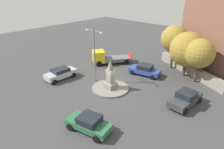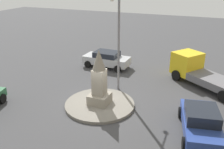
{
  "view_description": "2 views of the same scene",
  "coord_description": "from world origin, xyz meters",
  "px_view_note": "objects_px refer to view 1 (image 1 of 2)",
  "views": [
    {
      "loc": [
        -14.3,
        15.16,
        11.66
      ],
      "look_at": [
        -0.11,
        -0.17,
        1.89
      ],
      "focal_mm": 31.33,
      "sensor_mm": 36.0,
      "label": 1
    },
    {
      "loc": [
        -12.85,
        -6.09,
        7.94
      ],
      "look_at": [
        0.8,
        -0.53,
        1.95
      ],
      "focal_mm": 39.88,
      "sensor_mm": 36.0,
      "label": 2
    }
  ],
  "objects_px": {
    "car_green_parked_right": "(89,123)",
    "car_blue_approaching": "(145,70)",
    "car_silver_parked_left": "(61,73)",
    "monument": "(110,76)",
    "tree_far_corner": "(187,49)",
    "car_dark_grey_near_island": "(186,98)",
    "tree_mid_cluster": "(199,54)",
    "truck_yellow_waiting": "(107,58)",
    "tree_near_wall": "(174,39)",
    "streetlamp": "(95,50)"
  },
  "relations": [
    {
      "from": "car_green_parked_right",
      "to": "car_blue_approaching",
      "type": "xyz_separation_m",
      "value": [
        2.94,
        -12.83,
        0.02
      ]
    },
    {
      "from": "car_green_parked_right",
      "to": "car_silver_parked_left",
      "type": "distance_m",
      "value": 11.3
    },
    {
      "from": "monument",
      "to": "tree_far_corner",
      "type": "bearing_deg",
      "value": -116.42
    },
    {
      "from": "car_dark_grey_near_island",
      "to": "tree_mid_cluster",
      "type": "bearing_deg",
      "value": -76.68
    },
    {
      "from": "monument",
      "to": "car_green_parked_right",
      "type": "distance_m",
      "value": 7.65
    },
    {
      "from": "truck_yellow_waiting",
      "to": "tree_near_wall",
      "type": "height_order",
      "value": "tree_near_wall"
    },
    {
      "from": "monument",
      "to": "car_blue_approaching",
      "type": "bearing_deg",
      "value": -96.9
    },
    {
      "from": "car_blue_approaching",
      "to": "tree_near_wall",
      "type": "height_order",
      "value": "tree_near_wall"
    },
    {
      "from": "car_silver_parked_left",
      "to": "tree_far_corner",
      "type": "height_order",
      "value": "tree_far_corner"
    },
    {
      "from": "truck_yellow_waiting",
      "to": "tree_far_corner",
      "type": "relative_size",
      "value": 0.99
    },
    {
      "from": "car_blue_approaching",
      "to": "truck_yellow_waiting",
      "type": "relative_size",
      "value": 0.75
    },
    {
      "from": "tree_mid_cluster",
      "to": "tree_near_wall",
      "type": "bearing_deg",
      "value": -25.89
    },
    {
      "from": "tree_mid_cluster",
      "to": "truck_yellow_waiting",
      "type": "bearing_deg",
      "value": 13.91
    },
    {
      "from": "car_silver_parked_left",
      "to": "tree_near_wall",
      "type": "relative_size",
      "value": 0.66
    },
    {
      "from": "car_green_parked_right",
      "to": "car_dark_grey_near_island",
      "type": "distance_m",
      "value": 10.43
    },
    {
      "from": "tree_far_corner",
      "to": "tree_mid_cluster",
      "type": "bearing_deg",
      "value": 154.11
    },
    {
      "from": "truck_yellow_waiting",
      "to": "car_green_parked_right",
      "type": "bearing_deg",
      "value": 128.47
    },
    {
      "from": "car_dark_grey_near_island",
      "to": "tree_near_wall",
      "type": "bearing_deg",
      "value": -54.31
    },
    {
      "from": "tree_near_wall",
      "to": "tree_far_corner",
      "type": "height_order",
      "value": "tree_near_wall"
    },
    {
      "from": "car_blue_approaching",
      "to": "tree_mid_cluster",
      "type": "xyz_separation_m",
      "value": [
        -5.96,
        -2.62,
        3.1
      ]
    },
    {
      "from": "monument",
      "to": "tree_far_corner",
      "type": "xyz_separation_m",
      "value": [
        -4.83,
        -9.72,
        2.05
      ]
    },
    {
      "from": "tree_mid_cluster",
      "to": "tree_far_corner",
      "type": "distance_m",
      "value": 2.09
    },
    {
      "from": "car_dark_grey_near_island",
      "to": "tree_mid_cluster",
      "type": "distance_m",
      "value": 6.9
    },
    {
      "from": "car_silver_parked_left",
      "to": "car_dark_grey_near_island",
      "type": "height_order",
      "value": "car_dark_grey_near_island"
    },
    {
      "from": "car_silver_parked_left",
      "to": "tree_near_wall",
      "type": "bearing_deg",
      "value": -124.05
    },
    {
      "from": "monument",
      "to": "car_dark_grey_near_island",
      "type": "height_order",
      "value": "monument"
    },
    {
      "from": "car_blue_approaching",
      "to": "tree_near_wall",
      "type": "distance_m",
      "value": 6.23
    },
    {
      "from": "truck_yellow_waiting",
      "to": "tree_far_corner",
      "type": "distance_m",
      "value": 11.96
    },
    {
      "from": "car_dark_grey_near_island",
      "to": "tree_far_corner",
      "type": "relative_size",
      "value": 0.72
    },
    {
      "from": "streetlamp",
      "to": "car_green_parked_right",
      "type": "bearing_deg",
      "value": 133.71
    },
    {
      "from": "car_dark_grey_near_island",
      "to": "tree_mid_cluster",
      "type": "xyz_separation_m",
      "value": [
        1.42,
        -6.01,
        3.08
      ]
    },
    {
      "from": "monument",
      "to": "tree_mid_cluster",
      "type": "distance_m",
      "value": 11.28
    },
    {
      "from": "monument",
      "to": "car_blue_approaching",
      "type": "relative_size",
      "value": 0.8
    },
    {
      "from": "car_blue_approaching",
      "to": "tree_mid_cluster",
      "type": "bearing_deg",
      "value": -156.28
    },
    {
      "from": "tree_mid_cluster",
      "to": "car_blue_approaching",
      "type": "bearing_deg",
      "value": 23.72
    },
    {
      "from": "car_silver_parked_left",
      "to": "tree_near_wall",
      "type": "distance_m",
      "value": 16.6
    },
    {
      "from": "monument",
      "to": "car_green_parked_right",
      "type": "xyz_separation_m",
      "value": [
        -3.69,
        6.63,
        -0.96
      ]
    },
    {
      "from": "car_silver_parked_left",
      "to": "tree_mid_cluster",
      "type": "bearing_deg",
      "value": -140.2
    },
    {
      "from": "car_green_parked_right",
      "to": "tree_near_wall",
      "type": "bearing_deg",
      "value": -85.36
    },
    {
      "from": "streetlamp",
      "to": "car_dark_grey_near_island",
      "type": "bearing_deg",
      "value": -166.68
    },
    {
      "from": "streetlamp",
      "to": "truck_yellow_waiting",
      "type": "xyz_separation_m",
      "value": [
        3.22,
        -5.45,
        -3.29
      ]
    },
    {
      "from": "monument",
      "to": "truck_yellow_waiting",
      "type": "bearing_deg",
      "value": -42.96
    },
    {
      "from": "car_green_parked_right",
      "to": "tree_mid_cluster",
      "type": "height_order",
      "value": "tree_mid_cluster"
    },
    {
      "from": "tree_near_wall",
      "to": "monument",
      "type": "bearing_deg",
      "value": 78.34
    },
    {
      "from": "car_dark_grey_near_island",
      "to": "streetlamp",
      "type": "bearing_deg",
      "value": 13.32
    },
    {
      "from": "tree_mid_cluster",
      "to": "tree_far_corner",
      "type": "bearing_deg",
      "value": -25.89
    },
    {
      "from": "streetlamp",
      "to": "car_dark_grey_near_island",
      "type": "xyz_separation_m",
      "value": [
        -10.97,
        -2.6,
        -3.5
      ]
    },
    {
      "from": "monument",
      "to": "tree_near_wall",
      "type": "relative_size",
      "value": 0.56
    },
    {
      "from": "car_green_parked_right",
      "to": "tree_near_wall",
      "type": "xyz_separation_m",
      "value": [
        1.43,
        -17.6,
        3.71
      ]
    },
    {
      "from": "monument",
      "to": "tree_near_wall",
      "type": "bearing_deg",
      "value": -101.66
    }
  ]
}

